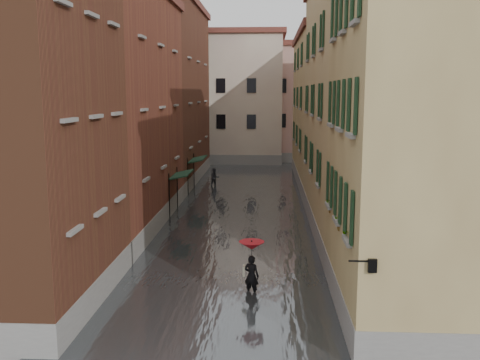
# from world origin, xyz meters

# --- Properties ---
(ground) EXTENTS (120.00, 120.00, 0.00)m
(ground) POSITION_xyz_m (0.00, 0.00, 0.00)
(ground) COLOR #5F5F61
(ground) RESTS_ON ground
(floodwater) EXTENTS (10.00, 60.00, 0.20)m
(floodwater) POSITION_xyz_m (0.00, 13.00, 0.10)
(floodwater) COLOR #4C5054
(floodwater) RESTS_ON ground
(building_left_near) EXTENTS (6.00, 8.00, 13.00)m
(building_left_near) POSITION_xyz_m (-7.00, -2.00, 6.50)
(building_left_near) COLOR brown
(building_left_near) RESTS_ON ground
(building_left_mid) EXTENTS (6.00, 14.00, 12.50)m
(building_left_mid) POSITION_xyz_m (-7.00, 9.00, 6.25)
(building_left_mid) COLOR brown
(building_left_mid) RESTS_ON ground
(building_left_far) EXTENTS (6.00, 16.00, 14.00)m
(building_left_far) POSITION_xyz_m (-7.00, 24.00, 7.00)
(building_left_far) COLOR brown
(building_left_far) RESTS_ON ground
(building_right_near) EXTENTS (6.00, 8.00, 11.50)m
(building_right_near) POSITION_xyz_m (7.00, -2.00, 5.75)
(building_right_near) COLOR olive
(building_right_near) RESTS_ON ground
(building_right_mid) EXTENTS (6.00, 14.00, 13.00)m
(building_right_mid) POSITION_xyz_m (7.00, 9.00, 6.50)
(building_right_mid) COLOR tan
(building_right_mid) RESTS_ON ground
(building_right_far) EXTENTS (6.00, 16.00, 11.50)m
(building_right_far) POSITION_xyz_m (7.00, 24.00, 5.75)
(building_right_far) COLOR olive
(building_right_far) RESTS_ON ground
(building_end_cream) EXTENTS (12.00, 9.00, 13.00)m
(building_end_cream) POSITION_xyz_m (-3.00, 38.00, 6.50)
(building_end_cream) COLOR beige
(building_end_cream) RESTS_ON ground
(building_end_pink) EXTENTS (10.00, 9.00, 12.00)m
(building_end_pink) POSITION_xyz_m (6.00, 40.00, 6.00)
(building_end_pink) COLOR tan
(building_end_pink) RESTS_ON ground
(awning_near) EXTENTS (1.09, 2.75, 2.80)m
(awning_near) POSITION_xyz_m (-3.49, 11.80, 2.46)
(awning_near) COLOR #173422
(awning_near) RESTS_ON ground
(awning_far) EXTENTS (1.09, 3.13, 2.80)m
(awning_far) POSITION_xyz_m (-3.48, 19.11, 2.47)
(awning_far) COLOR #173422
(awning_far) RESTS_ON ground
(wall_lantern) EXTENTS (0.71, 0.22, 0.35)m
(wall_lantern) POSITION_xyz_m (4.33, -6.00, 3.01)
(wall_lantern) COLOR black
(wall_lantern) RESTS_ON ground
(window_planters) EXTENTS (0.59, 5.34, 0.84)m
(window_planters) POSITION_xyz_m (4.12, -1.99, 3.51)
(window_planters) COLOR #953A30
(window_planters) RESTS_ON ground
(pedestrian_main) EXTENTS (0.94, 0.94, 2.06)m
(pedestrian_main) POSITION_xyz_m (1.11, -0.69, 1.27)
(pedestrian_main) COLOR black
(pedestrian_main) RESTS_ON ground
(pedestrian_far) EXTENTS (0.92, 0.83, 1.53)m
(pedestrian_far) POSITION_xyz_m (-2.46, 21.57, 0.77)
(pedestrian_far) COLOR #232326
(pedestrian_far) RESTS_ON ground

